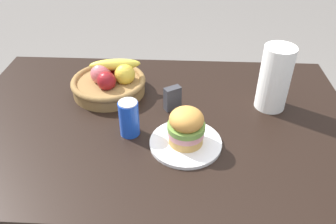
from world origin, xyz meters
TOP-DOWN VIEW (x-y plane):
  - dining_table at (0.00, 0.00)m, footprint 1.40×0.90m
  - plate at (0.10, -0.13)m, footprint 0.23×0.23m
  - sandwich at (0.10, -0.13)m, footprint 0.12×0.12m
  - soda_can at (-0.08, -0.08)m, footprint 0.07×0.07m
  - fruit_basket at (-0.20, 0.17)m, footprint 0.29×0.29m
  - paper_towel_roll at (0.41, 0.10)m, footprint 0.11×0.11m
  - napkin_holder at (0.05, 0.07)m, footprint 0.07×0.06m

SIDE VIEW (x-z plane):
  - dining_table at x=0.00m, z-range 0.27..1.02m
  - plate at x=0.10m, z-range 0.75..0.76m
  - napkin_holder at x=0.05m, z-range 0.75..0.84m
  - fruit_basket at x=-0.20m, z-range 0.73..0.86m
  - soda_can at x=-0.08m, z-range 0.75..0.88m
  - sandwich at x=0.10m, z-range 0.76..0.89m
  - paper_towel_roll at x=0.41m, z-range 0.75..0.99m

